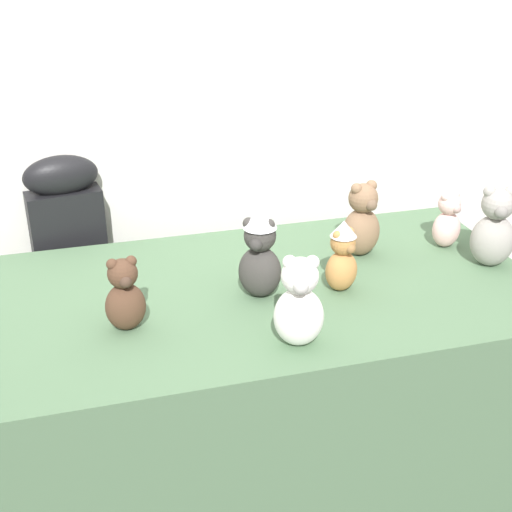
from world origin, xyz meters
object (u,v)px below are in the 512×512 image
at_px(display_table, 256,380).
at_px(teddy_bear_snow, 299,304).
at_px(teddy_bear_charcoal, 259,254).
at_px(instrument_case, 74,281).
at_px(teddy_bear_mocha, 362,221).
at_px(teddy_bear_blush, 447,221).
at_px(teddy_bear_cocoa, 125,296).
at_px(teddy_bear_ash, 494,229).
at_px(teddy_bear_caramel, 342,257).

xyz_separation_m(display_table, teddy_bear_snow, (0.03, -0.35, 0.50)).
bearing_deg(display_table, teddy_bear_charcoal, -95.22).
height_order(instrument_case, teddy_bear_mocha, instrument_case).
height_order(display_table, teddy_bear_blush, teddy_bear_blush).
bearing_deg(display_table, teddy_bear_cocoa, -162.61).
relative_size(teddy_bear_cocoa, teddy_bear_ash, 0.80).
bearing_deg(teddy_bear_cocoa, display_table, 11.26).
bearing_deg(teddy_bear_caramel, display_table, 143.06).
height_order(teddy_bear_caramel, teddy_bear_blush, teddy_bear_caramel).
xyz_separation_m(instrument_case, teddy_bear_blush, (1.36, -0.49, 0.31)).
bearing_deg(teddy_bear_blush, teddy_bear_cocoa, 175.95).
bearing_deg(teddy_bear_snow, teddy_bear_blush, 48.43).
bearing_deg(teddy_bear_charcoal, teddy_bear_snow, -57.18).
relative_size(display_table, teddy_bear_ash, 6.44).
distance_m(display_table, teddy_bear_mocha, 0.68).
height_order(teddy_bear_snow, teddy_bear_ash, teddy_bear_ash).
bearing_deg(teddy_bear_cocoa, teddy_bear_ash, -2.19).
bearing_deg(teddy_bear_charcoal, teddy_bear_ash, 26.76).
xyz_separation_m(teddy_bear_snow, teddy_bear_mocha, (0.41, 0.51, -0.00)).
relative_size(teddy_bear_caramel, teddy_bear_snow, 0.88).
bearing_deg(teddy_bear_blush, instrument_case, 143.46).
distance_m(teddy_bear_caramel, teddy_bear_snow, 0.36).
height_order(instrument_case, teddy_bear_snow, instrument_case).
distance_m(teddy_bear_charcoal, teddy_bear_ash, 0.85).
distance_m(teddy_bear_caramel, teddy_bear_cocoa, 0.71).
distance_m(teddy_bear_caramel, teddy_bear_mocha, 0.29).
distance_m(teddy_bear_charcoal, teddy_bear_caramel, 0.28).
xyz_separation_m(display_table, teddy_bear_ash, (0.85, -0.05, 0.51)).
relative_size(teddy_bear_caramel, teddy_bear_blush, 1.14).
relative_size(instrument_case, teddy_bear_ash, 3.59).
bearing_deg(teddy_bear_caramel, teddy_bear_cocoa, 164.32).
xyz_separation_m(teddy_bear_cocoa, teddy_bear_mocha, (0.88, 0.29, 0.02)).
height_order(display_table, teddy_bear_caramel, teddy_bear_caramel).
xyz_separation_m(instrument_case, teddy_bear_snow, (0.62, -0.98, 0.34)).
relative_size(teddy_bear_charcoal, teddy_bear_snow, 1.10).
distance_m(teddy_bear_charcoal, teddy_bear_mocha, 0.49).
height_order(teddy_bear_cocoa, teddy_bear_ash, teddy_bear_ash).
bearing_deg(teddy_bear_mocha, display_table, -174.74).
bearing_deg(teddy_bear_mocha, teddy_bear_snow, -143.22).
height_order(teddy_bear_caramel, teddy_bear_snow, teddy_bear_snow).
relative_size(teddy_bear_mocha, teddy_bear_ash, 0.95).
bearing_deg(teddy_bear_mocha, teddy_bear_charcoal, -169.68).
distance_m(display_table, teddy_bear_cocoa, 0.66).
distance_m(instrument_case, teddy_bear_caramel, 1.16).
relative_size(teddy_bear_snow, teddy_bear_mocha, 1.00).
xyz_separation_m(teddy_bear_caramel, teddy_bear_blush, (0.50, 0.21, -0.02)).
bearing_deg(teddy_bear_snow, display_table, 109.73).
distance_m(teddy_bear_snow, teddy_bear_ash, 0.87).
height_order(display_table, teddy_bear_mocha, teddy_bear_mocha).
distance_m(teddy_bear_cocoa, teddy_bear_ash, 1.29).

